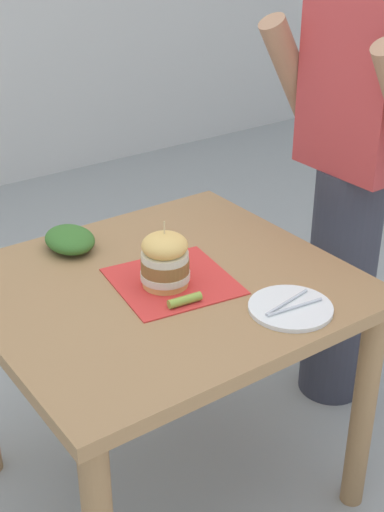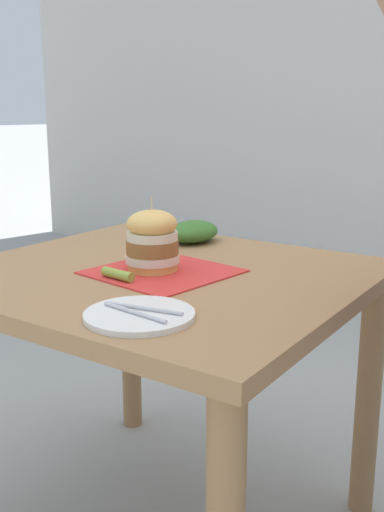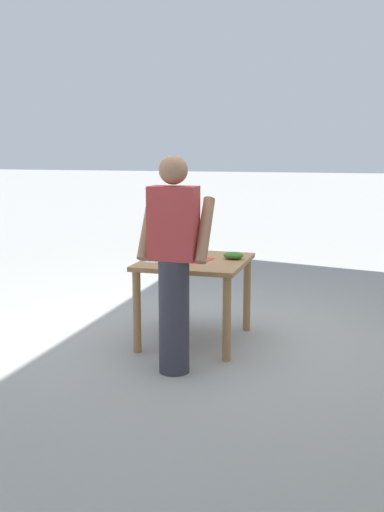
{
  "view_description": "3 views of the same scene",
  "coord_description": "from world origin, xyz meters",
  "px_view_note": "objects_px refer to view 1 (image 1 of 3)",
  "views": [
    {
      "loc": [
        1.44,
        -0.93,
        1.73
      ],
      "look_at": [
        0.0,
        0.1,
        0.81
      ],
      "focal_mm": 50.0,
      "sensor_mm": 36.0,
      "label": 1
    },
    {
      "loc": [
        1.18,
        0.9,
        1.15
      ],
      "look_at": [
        0.0,
        0.1,
        0.81
      ],
      "focal_mm": 42.0,
      "sensor_mm": 36.0,
      "label": 2
    },
    {
      "loc": [
        -1.43,
        5.08,
        1.74
      ],
      "look_at": [
        0.0,
        0.1,
        0.81
      ],
      "focal_mm": 42.0,
      "sensor_mm": 36.0,
      "label": 3
    }
  ],
  "objects_px": {
    "patio_table": "(163,320)",
    "side_salad": "(70,239)",
    "sandwich": "(165,260)",
    "side_plate_with_forks": "(291,308)",
    "diner_across_table": "(352,172)",
    "pickle_spear": "(185,300)"
  },
  "relations": [
    {
      "from": "pickle_spear",
      "to": "side_plate_with_forks",
      "type": "bearing_deg",
      "value": 49.95
    },
    {
      "from": "side_salad",
      "to": "sandwich",
      "type": "bearing_deg",
      "value": 17.85
    },
    {
      "from": "patio_table",
      "to": "pickle_spear",
      "type": "bearing_deg",
      "value": -8.74
    },
    {
      "from": "side_plate_with_forks",
      "to": "side_salad",
      "type": "xyz_separation_m",
      "value": [
        -0.64,
        -0.31,
        0.03
      ]
    },
    {
      "from": "side_salad",
      "to": "diner_across_table",
      "type": "bearing_deg",
      "value": 73.38
    },
    {
      "from": "patio_table",
      "to": "side_salad",
      "type": "relative_size",
      "value": 5.54
    },
    {
      "from": "patio_table",
      "to": "side_salad",
      "type": "distance_m",
      "value": 0.38
    },
    {
      "from": "side_plate_with_forks",
      "to": "diner_across_table",
      "type": "bearing_deg",
      "value": 121.52
    },
    {
      "from": "side_plate_with_forks",
      "to": "sandwich",
      "type": "bearing_deg",
      "value": -146.41
    },
    {
      "from": "diner_across_table",
      "to": "pickle_spear",
      "type": "bearing_deg",
      "value": -76.66
    },
    {
      "from": "patio_table",
      "to": "diner_across_table",
      "type": "distance_m",
      "value": 0.83
    },
    {
      "from": "sandwich",
      "to": "side_salad",
      "type": "bearing_deg",
      "value": -162.15
    },
    {
      "from": "pickle_spear",
      "to": "side_salad",
      "type": "relative_size",
      "value": 0.52
    },
    {
      "from": "sandwich",
      "to": "side_salad",
      "type": "xyz_separation_m",
      "value": [
        -0.35,
        -0.11,
        -0.05
      ]
    },
    {
      "from": "patio_table",
      "to": "diner_across_table",
      "type": "xyz_separation_m",
      "value": [
        -0.05,
        0.79,
        0.25
      ]
    },
    {
      "from": "sandwich",
      "to": "side_plate_with_forks",
      "type": "height_order",
      "value": "sandwich"
    },
    {
      "from": "side_plate_with_forks",
      "to": "diner_across_table",
      "type": "relative_size",
      "value": 0.13
    },
    {
      "from": "pickle_spear",
      "to": "side_salad",
      "type": "height_order",
      "value": "side_salad"
    },
    {
      "from": "patio_table",
      "to": "side_plate_with_forks",
      "type": "distance_m",
      "value": 0.39
    },
    {
      "from": "patio_table",
      "to": "side_salad",
      "type": "height_order",
      "value": "side_salad"
    },
    {
      "from": "side_salad",
      "to": "diner_across_table",
      "type": "height_order",
      "value": "diner_across_table"
    },
    {
      "from": "side_salad",
      "to": "diner_across_table",
      "type": "xyz_separation_m",
      "value": [
        0.27,
        0.91,
        0.1
      ]
    }
  ]
}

